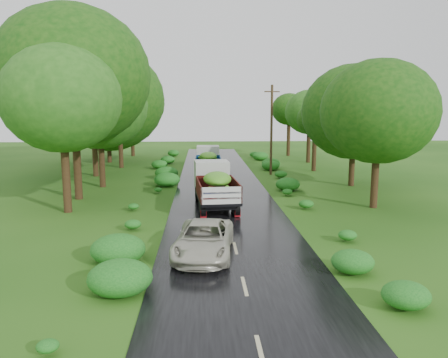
{
  "coord_description": "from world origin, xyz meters",
  "views": [
    {
      "loc": [
        -1.39,
        -17.75,
        5.9
      ],
      "look_at": [
        -0.08,
        7.92,
        1.7
      ],
      "focal_mm": 35.0,
      "sensor_mm": 36.0,
      "label": 1
    }
  ],
  "objects": [
    {
      "name": "trees_left",
      "position": [
        -10.1,
        21.77,
        6.67
      ],
      "size": [
        6.96,
        33.51,
        9.84
      ],
      "color": "black",
      "rests_on": "ground"
    },
    {
      "name": "ground",
      "position": [
        0.0,
        0.0,
        0.0
      ],
      "size": [
        120.0,
        120.0,
        0.0
      ],
      "primitive_type": "plane",
      "color": "#1C490F",
      "rests_on": "ground"
    },
    {
      "name": "car",
      "position": [
        -1.33,
        -0.84,
        0.69
      ],
      "size": [
        2.72,
        5.0,
        1.33
      ],
      "primitive_type": "imported",
      "rotation": [
        0.0,
        0.0,
        -0.11
      ],
      "color": "beige",
      "rests_on": "road"
    },
    {
      "name": "road_lines",
      "position": [
        0.0,
        6.0,
        0.02
      ],
      "size": [
        0.12,
        69.6,
        0.0
      ],
      "color": "#BFB78C",
      "rests_on": "road"
    },
    {
      "name": "utility_pole",
      "position": [
        4.74,
        20.49,
        4.06
      ],
      "size": [
        1.38,
        0.33,
        7.88
      ],
      "rotation": [
        0.0,
        0.0,
        0.17
      ],
      "color": "#382616",
      "rests_on": "ground"
    },
    {
      "name": "road",
      "position": [
        0.0,
        5.0,
        0.01
      ],
      "size": [
        6.5,
        80.0,
        0.02
      ],
      "primitive_type": "cube",
      "color": "black",
      "rests_on": "ground"
    },
    {
      "name": "shrubs",
      "position": [
        0.0,
        14.0,
        0.35
      ],
      "size": [
        11.9,
        44.0,
        0.7
      ],
      "color": "#155B18",
      "rests_on": "ground"
    },
    {
      "name": "truck_far",
      "position": [
        -0.84,
        20.31,
        1.4
      ],
      "size": [
        2.15,
        5.9,
        2.47
      ],
      "rotation": [
        0.0,
        0.0,
        -0.01
      ],
      "color": "black",
      "rests_on": "ground"
    },
    {
      "name": "trees_right",
      "position": [
        9.58,
        19.07,
        5.46
      ],
      "size": [
        4.99,
        31.85,
        7.39
      ],
      "color": "black",
      "rests_on": "ground"
    },
    {
      "name": "truck_near",
      "position": [
        -0.63,
        7.93,
        1.45
      ],
      "size": [
        2.63,
        6.27,
        2.57
      ],
      "rotation": [
        0.0,
        0.0,
        0.08
      ],
      "color": "black",
      "rests_on": "ground"
    }
  ]
}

